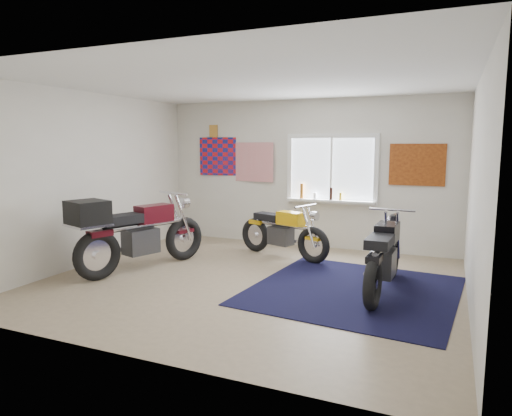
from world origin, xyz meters
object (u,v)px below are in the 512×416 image
at_px(yellow_triumph, 283,233).
at_px(maroon_tourer, 133,232).
at_px(navy_rug, 354,290).
at_px(black_chrome_bike, 384,258).

relative_size(yellow_triumph, maroon_tourer, 0.80).
bearing_deg(navy_rug, maroon_tourer, -173.31).
relative_size(navy_rug, maroon_tourer, 1.17).
bearing_deg(navy_rug, black_chrome_bike, 13.95).
xyz_separation_m(black_chrome_bike, maroon_tourer, (-3.56, -0.46, 0.14)).
distance_m(yellow_triumph, black_chrome_bike, 2.22).
height_order(navy_rug, maroon_tourer, maroon_tourer).
xyz_separation_m(navy_rug, yellow_triumph, (-1.47, 1.35, 0.40)).
height_order(navy_rug, black_chrome_bike, black_chrome_bike).
xyz_separation_m(navy_rug, maroon_tourer, (-3.21, -0.38, 0.59)).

